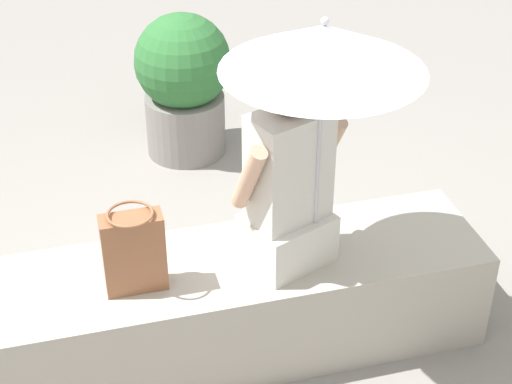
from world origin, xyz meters
The scene contains 6 objects.
ground_plane centered at (0.00, 0.00, 0.00)m, with size 14.00×14.00×0.00m, color gray.
stone_bench centered at (0.00, 0.00, 0.24)m, with size 2.29×0.59×0.48m, color #A8A093.
person_seated centered at (0.26, -0.04, 0.87)m, with size 0.51×0.39×0.90m.
parasol centered at (0.36, -0.11, 1.47)m, with size 0.78×0.78×1.11m.
handbag_black centered at (-0.39, -0.06, 0.66)m, with size 0.25×0.19×0.37m.
planter_far centered at (0.16, 1.82, 0.48)m, with size 0.59×0.59×0.91m.
Camera 1 is at (-0.59, -2.72, 2.64)m, focal length 57.51 mm.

